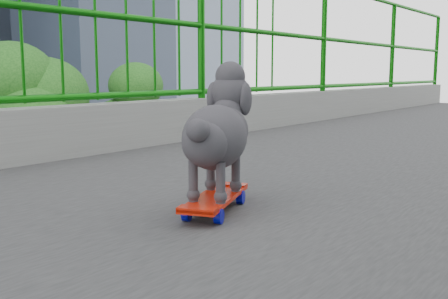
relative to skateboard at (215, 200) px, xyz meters
name	(u,v)px	position (x,y,z in m)	size (l,w,h in m)	color
skateboard	(215,200)	(0.00, 0.00, 0.00)	(0.28, 0.45, 0.06)	red
poodle	(218,130)	(-0.01, 0.03, 0.25)	(0.32, 0.49, 0.43)	#2B282D
car_3	(96,240)	(-15.69, 11.62, -6.33)	(2.00, 4.93, 1.43)	#9E9EA3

